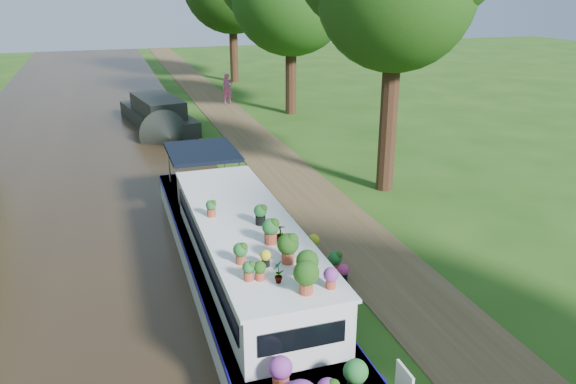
{
  "coord_description": "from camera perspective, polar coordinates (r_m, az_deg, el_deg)",
  "views": [
    {
      "loc": [
        -4.67,
        -12.7,
        6.39
      ],
      "look_at": [
        -0.43,
        0.36,
        1.3
      ],
      "focal_mm": 35.0,
      "sensor_mm": 36.0,
      "label": 1
    }
  ],
  "objects": [
    {
      "name": "canal_water",
      "position": [
        14.27,
        -21.54,
        -7.76
      ],
      "size": [
        10.0,
        100.0,
        0.02
      ],
      "primitive_type": "cube",
      "color": "black",
      "rests_on": "ground"
    },
    {
      "name": "pedestrian_pink",
      "position": [
        32.39,
        -6.16,
        10.41
      ],
      "size": [
        0.66,
        0.47,
        1.67
      ],
      "primitive_type": "imported",
      "rotation": [
        0.0,
        0.0,
        0.13
      ],
      "color": "#C25063",
      "rests_on": "towpath"
    },
    {
      "name": "second_boat",
      "position": [
        27.47,
        -13.05,
        7.62
      ],
      "size": [
        3.21,
        7.7,
        1.44
      ],
      "rotation": [
        0.0,
        0.0,
        0.17
      ],
      "color": "black",
      "rests_on": "canal_water"
    },
    {
      "name": "verge_plant",
      "position": [
        19.19,
        -4.79,
        1.44
      ],
      "size": [
        0.4,
        0.36,
        0.39
      ],
      "primitive_type": "imported",
      "rotation": [
        0.0,
        0.0,
        0.18
      ],
      "color": "#2C5B1B",
      "rests_on": "ground"
    },
    {
      "name": "ground",
      "position": [
        14.96,
        1.98,
        -4.95
      ],
      "size": [
        100.0,
        100.0,
        0.0
      ],
      "primitive_type": "plane",
      "color": "#244D13",
      "rests_on": "ground"
    },
    {
      "name": "plant_boat",
      "position": [
        11.87,
        -4.17,
        -7.53
      ],
      "size": [
        2.29,
        13.52,
        2.26
      ],
      "color": "white",
      "rests_on": "canal_water"
    },
    {
      "name": "towpath",
      "position": [
        15.37,
        6.2,
        -4.28
      ],
      "size": [
        2.2,
        100.0,
        0.03
      ],
      "primitive_type": "cube",
      "color": "brown",
      "rests_on": "ground"
    }
  ]
}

